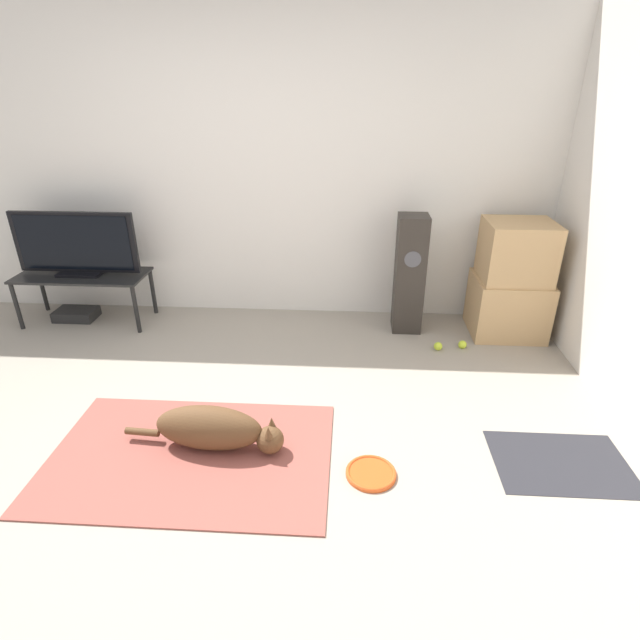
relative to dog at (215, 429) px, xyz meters
The scene contains 14 objects.
ground_plane 0.23m from the dog, 138.15° to the right, with size 12.00×12.00×0.00m, color #9E9384.
wall_back 2.28m from the dog, 94.09° to the left, with size 8.00×0.06×2.55m.
area_rug 0.20m from the dog, 148.88° to the right, with size 1.59×1.03×0.01m.
dog is the anchor object (origin of this frame).
frisbee 0.91m from the dog, 10.51° to the right, with size 0.27×0.27×0.03m.
cardboard_box_lower 2.62m from the dog, 38.09° to the left, with size 0.58×0.51×0.48m.
cardboard_box_upper 2.67m from the dog, 37.98° to the left, with size 0.52×0.46×0.47m.
floor_speaker 2.08m from the dog, 52.76° to the left, with size 0.24×0.24×0.98m.
tv_stand 2.24m from the dog, 133.55° to the left, with size 1.09×0.45×0.44m.
tv 2.29m from the dog, 133.50° to the left, with size 1.03×0.20×0.53m.
tennis_ball_by_boxes 1.93m from the dog, 40.74° to the left, with size 0.07×0.07×0.07m.
tennis_ball_near_speaker 2.11m from the dog, 38.04° to the left, with size 0.07×0.07×0.07m.
game_console 2.35m from the dog, 135.71° to the left, with size 0.35×0.23×0.09m.
door_mat 1.96m from the dog, ahead, with size 0.74×0.52×0.01m.
Camera 1 is at (0.88, -2.12, 1.94)m, focal length 28.00 mm.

